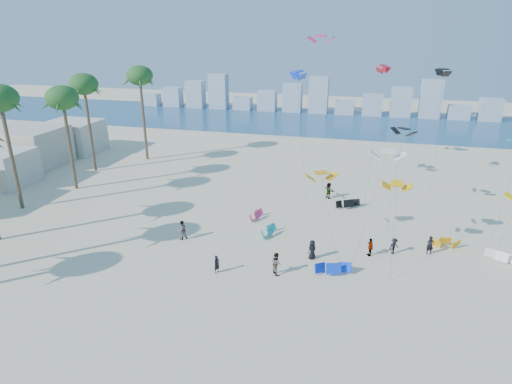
# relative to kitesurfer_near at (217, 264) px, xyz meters

# --- Properties ---
(ground) EXTENTS (220.00, 220.00, 0.00)m
(ground) POSITION_rel_kitesurfer_near_xyz_m (-1.58, -8.53, -0.78)
(ground) COLOR beige
(ground) RESTS_ON ground
(ocean) EXTENTS (220.00, 220.00, 0.00)m
(ocean) POSITION_rel_kitesurfer_near_xyz_m (-1.58, 63.47, -0.78)
(ocean) COLOR navy
(ocean) RESTS_ON ground
(kitesurfer_near) EXTENTS (0.59, 0.68, 1.57)m
(kitesurfer_near) POSITION_rel_kitesurfer_near_xyz_m (0.00, 0.00, 0.00)
(kitesurfer_near) COLOR black
(kitesurfer_near) RESTS_ON ground
(kitesurfer_mid) EXTENTS (1.14, 1.18, 1.91)m
(kitesurfer_mid) POSITION_rel_kitesurfer_near_xyz_m (4.76, 1.06, 0.17)
(kitesurfer_mid) COLOR gray
(kitesurfer_mid) RESTS_ON ground
(kitesurfers_far) EXTENTS (23.50, 16.14, 1.93)m
(kitesurfers_far) POSITION_rel_kitesurfer_near_xyz_m (6.96, 10.00, 0.11)
(kitesurfers_far) COLOR black
(kitesurfers_far) RESTS_ON ground
(grounded_kites) EXTENTS (24.82, 16.59, 0.98)m
(grounded_kites) POSITION_rel_kitesurfer_near_xyz_m (11.21, 8.75, -0.34)
(grounded_kites) COLOR #DF316D
(grounded_kites) RESTS_ON ground
(flying_kites) EXTENTS (24.99, 26.88, 18.65)m
(flying_kites) POSITION_rel_kitesurfer_near_xyz_m (12.10, 16.59, 11.03)
(flying_kites) COLOR #EEA30C
(flying_kites) RESTS_ON ground
(palm_row) EXTENTS (8.24, 44.80, 13.95)m
(palm_row) POSITION_rel_kitesurfer_near_xyz_m (-23.50, 7.63, 10.58)
(palm_row) COLOR brown
(palm_row) RESTS_ON ground
(distant_skyline) EXTENTS (85.00, 3.00, 8.40)m
(distant_skyline) POSITION_rel_kitesurfer_near_xyz_m (-2.77, 73.47, 2.30)
(distant_skyline) COLOR #9EADBF
(distant_skyline) RESTS_ON ground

